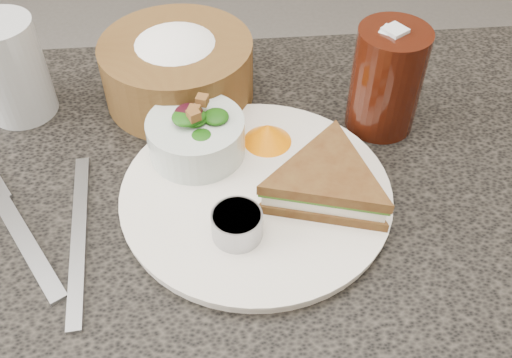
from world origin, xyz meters
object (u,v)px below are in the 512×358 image
at_px(sandwich, 327,182).
at_px(dinner_plate, 256,194).
at_px(bread_basket, 177,61).
at_px(salad_bowl, 196,131).
at_px(water_glass, 11,69).
at_px(dressing_ramekin, 237,225).
at_px(cola_glass, 387,76).

bearing_deg(sandwich, dinner_plate, -175.57).
height_order(sandwich, bread_basket, bread_basket).
xyz_separation_m(salad_bowl, water_glass, (-0.22, 0.11, 0.02)).
relative_size(dinner_plate, salad_bowl, 2.64).
relative_size(bread_basket, water_glass, 1.52).
relative_size(sandwich, dressing_ramekin, 3.05).
xyz_separation_m(dinner_plate, sandwich, (0.07, -0.02, 0.03)).
xyz_separation_m(salad_bowl, dressing_ramekin, (0.04, -0.13, -0.02)).
bearing_deg(dressing_ramekin, dinner_plate, 67.79).
bearing_deg(bread_basket, water_glass, -176.41).
relative_size(bread_basket, cola_glass, 1.35).
bearing_deg(bread_basket, cola_glass, -17.54).
bearing_deg(dinner_plate, water_glass, 147.60).
height_order(salad_bowl, cola_glass, cola_glass).
xyz_separation_m(sandwich, dressing_ramekin, (-0.10, -0.04, -0.01)).
bearing_deg(salad_bowl, bread_basket, 99.37).
xyz_separation_m(sandwich, salad_bowl, (-0.14, 0.08, 0.01)).
xyz_separation_m(bread_basket, water_glass, (-0.20, -0.01, 0.01)).
xyz_separation_m(dinner_plate, water_glass, (-0.28, 0.18, 0.06)).
relative_size(dinner_plate, dressing_ramekin, 5.67).
relative_size(salad_bowl, cola_glass, 0.77).
relative_size(salad_bowl, bread_basket, 0.58).
bearing_deg(bread_basket, sandwich, -52.98).
height_order(dressing_ramekin, cola_glass, cola_glass).
xyz_separation_m(dressing_ramekin, water_glass, (-0.26, 0.24, 0.04)).
relative_size(dinner_plate, water_glass, 2.31).
bearing_deg(water_glass, salad_bowl, -27.18).
bearing_deg(cola_glass, water_glass, 171.63).
bearing_deg(dressing_ramekin, salad_bowl, 106.64).
xyz_separation_m(dinner_plate, dressing_ramekin, (-0.02, -0.06, 0.02)).
relative_size(salad_bowl, water_glass, 0.88).
distance_m(cola_glass, water_glass, 0.46).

